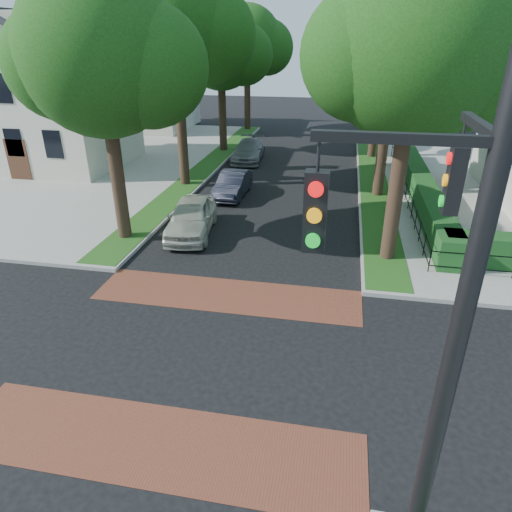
# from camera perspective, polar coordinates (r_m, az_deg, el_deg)

# --- Properties ---
(ground) EXTENTS (120.00, 120.00, 0.00)m
(ground) POSITION_cam_1_polar(r_m,az_deg,el_deg) (13.07, -7.07, -11.93)
(ground) COLOR black
(ground) RESTS_ON ground
(sidewalk_nw) EXTENTS (30.00, 30.00, 0.15)m
(sidewalk_nw) POSITION_cam_1_polar(r_m,az_deg,el_deg) (37.65, -27.66, 10.80)
(sidewalk_nw) COLOR gray
(sidewalk_nw) RESTS_ON ground
(crosswalk_far) EXTENTS (9.00, 2.20, 0.01)m
(crosswalk_far) POSITION_cam_1_polar(r_m,az_deg,el_deg) (15.60, -3.59, -4.89)
(crosswalk_far) COLOR brown
(crosswalk_far) RESTS_ON ground
(crosswalk_near) EXTENTS (9.00, 2.20, 0.01)m
(crosswalk_near) POSITION_cam_1_polar(r_m,az_deg,el_deg) (10.88, -12.44, -21.92)
(crosswalk_near) COLOR brown
(crosswalk_near) RESTS_ON ground
(grass_strip_ne) EXTENTS (1.60, 29.80, 0.02)m
(grass_strip_ne) POSITION_cam_1_polar(r_m,az_deg,el_deg) (29.97, 14.34, 9.89)
(grass_strip_ne) COLOR #204E16
(grass_strip_ne) RESTS_ON sidewalk_ne
(grass_strip_nw) EXTENTS (1.60, 29.80, 0.02)m
(grass_strip_nw) POSITION_cam_1_polar(r_m,az_deg,el_deg) (31.20, -6.18, 11.14)
(grass_strip_nw) COLOR #204E16
(grass_strip_nw) RESTS_ON sidewalk_nw
(tree_right_near) EXTENTS (7.75, 6.67, 10.66)m
(tree_right_near) POSITION_cam_1_polar(r_m,az_deg,el_deg) (17.15, 19.62, 23.35)
(tree_right_near) COLOR black
(tree_right_near) RESTS_ON sidewalk_ne
(tree_right_mid) EXTENTS (8.25, 7.09, 11.22)m
(tree_right_mid) POSITION_cam_1_polar(r_m,az_deg,el_deg) (25.12, 17.34, 24.81)
(tree_right_mid) COLOR black
(tree_right_mid) RESTS_ON sidewalk_ne
(tree_right_far) EXTENTS (7.25, 6.23, 9.74)m
(tree_right_far) POSITION_cam_1_polar(r_m,az_deg,el_deg) (34.08, 15.67, 23.14)
(tree_right_far) COLOR black
(tree_right_far) RESTS_ON sidewalk_ne
(tree_right_back) EXTENTS (7.50, 6.45, 10.20)m
(tree_right_back) POSITION_cam_1_polar(r_m,az_deg,el_deg) (43.07, 14.97, 24.06)
(tree_right_back) COLOR black
(tree_right_back) RESTS_ON sidewalk_ne
(tree_left_near) EXTENTS (7.50, 6.45, 10.20)m
(tree_left_near) POSITION_cam_1_polar(r_m,az_deg,el_deg) (19.19, -18.15, 22.57)
(tree_left_near) COLOR black
(tree_left_near) RESTS_ON sidewalk_nw
(tree_left_mid) EXTENTS (8.00, 6.88, 11.48)m
(tree_left_mid) POSITION_cam_1_polar(r_m,az_deg,el_deg) (26.55, -9.71, 26.28)
(tree_left_mid) COLOR black
(tree_left_mid) RESTS_ON sidewalk_nw
(tree_left_far) EXTENTS (7.00, 6.02, 9.86)m
(tree_left_far) POSITION_cam_1_polar(r_m,az_deg,el_deg) (35.14, -4.20, 24.33)
(tree_left_far) COLOR black
(tree_left_far) RESTS_ON sidewalk_nw
(tree_left_back) EXTENTS (7.75, 6.66, 10.44)m
(tree_left_back) POSITION_cam_1_polar(r_m,az_deg,el_deg) (43.92, -0.93, 25.04)
(tree_left_back) COLOR black
(tree_left_back) RESTS_ON sidewalk_nw
(hedge_main_road) EXTENTS (1.00, 18.00, 1.20)m
(hedge_main_road) POSITION_cam_1_polar(r_m,az_deg,el_deg) (26.15, 19.89, 8.24)
(hedge_main_road) COLOR #143C17
(hedge_main_road) RESTS_ON sidewalk_ne
(fence_main_road) EXTENTS (0.06, 18.00, 0.90)m
(fence_main_road) POSITION_cam_1_polar(r_m,az_deg,el_deg) (26.07, 18.09, 8.10)
(fence_main_road) COLOR black
(fence_main_road) RESTS_ON sidewalk_ne
(house_left_near) EXTENTS (10.00, 9.00, 10.14)m
(house_left_near) POSITION_cam_1_polar(r_m,az_deg,el_deg) (33.75, -24.80, 18.61)
(house_left_near) COLOR beige
(house_left_near) RESTS_ON sidewalk_nw
(house_left_far) EXTENTS (10.00, 9.00, 10.14)m
(house_left_far) POSITION_cam_1_polar(r_m,az_deg,el_deg) (45.97, -14.60, 21.36)
(house_left_far) COLOR beige
(house_left_far) RESTS_ON sidewalk_nw
(traffic_signal) EXTENTS (2.17, 2.00, 8.00)m
(traffic_signal) POSITION_cam_1_polar(r_m,az_deg,el_deg) (6.42, 22.09, -6.61)
(traffic_signal) COLOR black
(traffic_signal) RESTS_ON sidewalk_se
(parked_car_front) EXTENTS (2.43, 4.77, 1.56)m
(parked_car_front) POSITION_cam_1_polar(r_m,az_deg,el_deg) (20.32, -8.11, 4.82)
(parked_car_front) COLOR beige
(parked_car_front) RESTS_ON ground
(parked_car_middle) EXTENTS (1.46, 4.05, 1.33)m
(parked_car_middle) POSITION_cam_1_polar(r_m,az_deg,el_deg) (25.25, -2.91, 8.95)
(parked_car_middle) COLOR black
(parked_car_middle) RESTS_ON ground
(parked_car_rear) EXTENTS (2.30, 5.00, 1.42)m
(parked_car_rear) POSITION_cam_1_polar(r_m,az_deg,el_deg) (32.93, -0.94, 13.04)
(parked_car_rear) COLOR slate
(parked_car_rear) RESTS_ON ground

